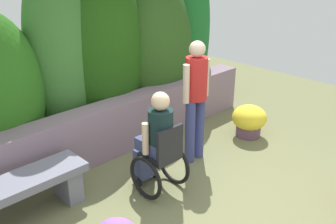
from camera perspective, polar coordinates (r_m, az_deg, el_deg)
name	(u,v)px	position (r m, az deg, el deg)	size (l,w,h in m)	color
ground_plane	(205,202)	(4.72, 5.67, -13.37)	(10.90, 10.90, 0.00)	#6C6D47
stone_retaining_wall	(114,127)	(5.65, -8.14, -2.28)	(5.47, 0.37, 0.79)	gray
hedge_backdrop	(77,62)	(5.72, -13.59, 7.37)	(5.74, 1.15, 2.89)	#25431F
stone_bench	(16,195)	(4.53, -22.12, -11.57)	(1.62, 0.47, 0.51)	slate
person_in_wheelchair	(158,146)	(4.60, -1.58, -5.11)	(0.53, 0.66, 1.33)	black
person_standing_companion	(196,94)	(5.15, 4.26, 2.74)	(0.49, 0.30, 1.74)	#393E77
flower_pot_terracotta_by_wall	(249,120)	(6.25, 12.21, -1.22)	(0.56, 0.56, 0.53)	#634257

